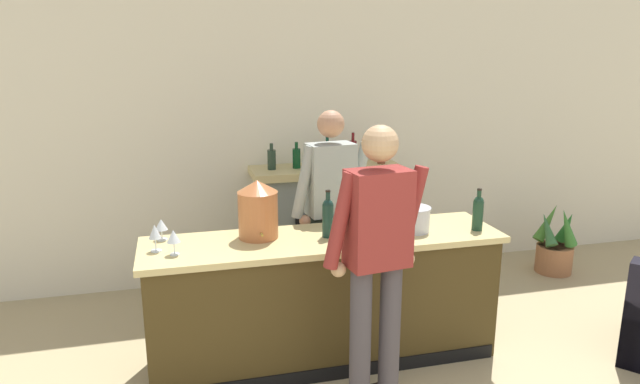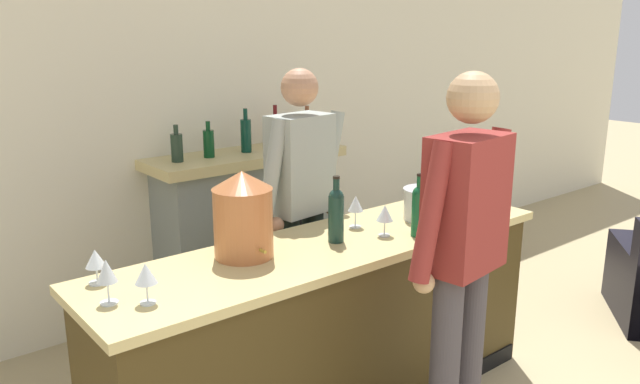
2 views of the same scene
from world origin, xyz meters
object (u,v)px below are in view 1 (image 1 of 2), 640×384
at_px(person_customer, 377,261).
at_px(wine_bottle_port_short, 390,221).
at_px(potted_plant_corner, 555,247).
at_px(wine_bottle_chardonnay_pale, 328,216).
at_px(fireplace_stone, 326,223).
at_px(wine_glass_front_right, 155,232).
at_px(person_bartender, 331,211).
at_px(wine_glass_near_bucket, 161,225).
at_px(wine_bottle_rose_blush, 478,211).
at_px(wine_glass_front_left, 366,222).
at_px(wine_glass_by_dispenser, 174,237).
at_px(wine_glass_mid_counter, 355,213).
at_px(copper_dispenser, 258,209).
at_px(ice_bucket_steel, 413,219).

relative_size(person_customer, wine_bottle_port_short, 5.53).
distance_m(potted_plant_corner, wine_bottle_chardonnay_pale, 2.99).
height_order(fireplace_stone, wine_glass_front_right, fireplace_stone).
bearing_deg(person_bartender, fireplace_stone, 76.97).
distance_m(wine_bottle_port_short, wine_glass_front_right, 1.56).
xyz_separation_m(person_customer, wine_glass_near_bucket, (-1.23, 0.92, 0.04)).
xyz_separation_m(wine_bottle_rose_blush, wine_glass_near_bucket, (-2.22, 0.34, -0.03)).
relative_size(wine_bottle_rose_blush, wine_bottle_chardonnay_pale, 0.92).
relative_size(wine_bottle_port_short, wine_glass_front_left, 1.99).
xyz_separation_m(person_bartender, wine_glass_by_dispenser, (-1.20, -0.59, 0.08)).
bearing_deg(person_bartender, person_customer, -92.42).
distance_m(wine_bottle_port_short, wine_glass_mid_counter, 0.34).
bearing_deg(person_bartender, wine_glass_by_dispenser, -153.74).
relative_size(wine_bottle_chardonnay_pale, wine_glass_front_left, 2.03).
distance_m(person_customer, wine_glass_mid_counter, 0.82).
bearing_deg(wine_bottle_chardonnay_pale, wine_bottle_rose_blush, -6.29).
bearing_deg(wine_glass_mid_counter, copper_dispenser, 179.98).
height_order(fireplace_stone, wine_bottle_port_short, fireplace_stone).
bearing_deg(wine_glass_front_right, wine_glass_by_dispenser, -39.67).
relative_size(fireplace_stone, wine_glass_near_bucket, 9.65).
bearing_deg(ice_bucket_steel, fireplace_stone, 100.02).
distance_m(wine_glass_front_right, wine_glass_mid_counter, 1.40).
xyz_separation_m(wine_glass_front_right, wine_glass_front_left, (1.41, -0.09, -0.01)).
distance_m(copper_dispenser, wine_glass_front_left, 0.75).
relative_size(wine_bottle_port_short, wine_glass_front_right, 1.81).
xyz_separation_m(ice_bucket_steel, wine_bottle_chardonnay_pale, (-0.63, 0.03, 0.06)).
height_order(person_bartender, wine_glass_mid_counter, person_bartender).
height_order(person_customer, wine_glass_front_right, person_customer).
bearing_deg(copper_dispenser, wine_glass_front_left, -15.62).
height_order(potted_plant_corner, wine_glass_mid_counter, wine_glass_mid_counter).
xyz_separation_m(potted_plant_corner, wine_glass_near_bucket, (-3.80, -0.82, 0.78)).
distance_m(ice_bucket_steel, wine_bottle_rose_blush, 0.47).
relative_size(person_customer, wine_glass_front_left, 10.97).
bearing_deg(wine_bottle_rose_blush, wine_bottle_port_short, -173.81).
bearing_deg(ice_bucket_steel, wine_glass_by_dispenser, -177.49).
bearing_deg(fireplace_stone, wine_bottle_port_short, -89.59).
xyz_separation_m(fireplace_stone, copper_dispenser, (-0.84, -1.32, 0.56)).
relative_size(person_customer, copper_dispenser, 4.44).
bearing_deg(wine_glass_front_left, copper_dispenser, 164.38).
height_order(person_customer, wine_glass_near_bucket, person_customer).
bearing_deg(wine_bottle_port_short, ice_bucket_steel, 34.79).
bearing_deg(wine_glass_mid_counter, wine_glass_front_right, -175.31).
distance_m(ice_bucket_steel, wine_glass_mid_counter, 0.42).
xyz_separation_m(wine_bottle_rose_blush, wine_glass_front_left, (-0.84, 0.03, -0.02)).
distance_m(fireplace_stone, wine_glass_by_dispenser, 2.14).
bearing_deg(wine_glass_front_left, wine_glass_mid_counter, 95.35).
bearing_deg(wine_glass_mid_counter, fireplace_stone, 83.85).
xyz_separation_m(wine_glass_by_dispenser, wine_glass_front_left, (1.29, 0.01, -0.00)).
bearing_deg(wine_bottle_rose_blush, wine_glass_by_dispenser, 179.44).
distance_m(ice_bucket_steel, wine_bottle_chardonnay_pale, 0.63).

